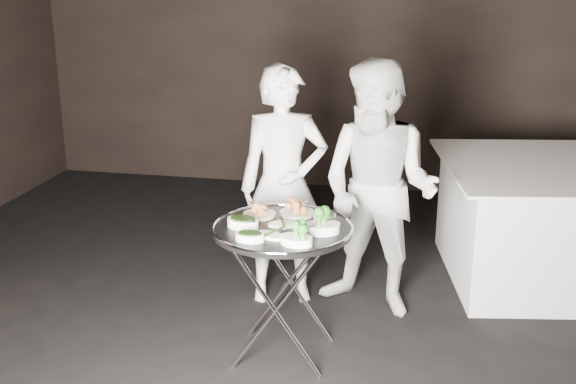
% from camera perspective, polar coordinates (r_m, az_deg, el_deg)
% --- Properties ---
extents(floor, '(6.00, 7.00, 0.05)m').
position_cam_1_polar(floor, '(4.27, -3.01, -13.49)').
color(floor, black).
rests_on(floor, ground).
extents(wall_back, '(6.00, 0.05, 3.00)m').
position_cam_1_polar(wall_back, '(7.16, 4.03, 12.10)').
color(wall_back, black).
rests_on(wall_back, floor).
extents(tray_stand, '(0.53, 0.45, 0.78)m').
position_cam_1_polar(tray_stand, '(4.12, -0.42, -7.47)').
color(tray_stand, silver).
rests_on(tray_stand, floor).
extents(serving_tray, '(0.79, 0.79, 0.04)m').
position_cam_1_polar(serving_tray, '(3.98, -0.44, -2.91)').
color(serving_tray, black).
rests_on(serving_tray, tray_stand).
extents(potato_plate_a, '(0.19, 0.19, 0.07)m').
position_cam_1_polar(potato_plate_a, '(4.14, -2.28, -1.50)').
color(potato_plate_a, beige).
rests_on(potato_plate_a, serving_tray).
extents(potato_plate_b, '(0.20, 0.20, 0.07)m').
position_cam_1_polar(potato_plate_b, '(4.16, 0.73, -1.37)').
color(potato_plate_b, beige).
rests_on(potato_plate_b, serving_tray).
extents(greens_bowl, '(0.13, 0.13, 0.07)m').
position_cam_1_polar(greens_bowl, '(4.04, 2.92, -1.97)').
color(greens_bowl, white).
rests_on(greens_bowl, serving_tray).
extents(asparagus_plate_a, '(0.18, 0.14, 0.03)m').
position_cam_1_polar(asparagus_plate_a, '(3.99, -0.43, -2.49)').
color(asparagus_plate_a, white).
rests_on(asparagus_plate_a, serving_tray).
extents(asparagus_plate_b, '(0.19, 0.16, 0.03)m').
position_cam_1_polar(asparagus_plate_b, '(3.83, -1.38, -3.36)').
color(asparagus_plate_b, white).
rests_on(asparagus_plate_b, serving_tray).
extents(spinach_bowl_a, '(0.21, 0.17, 0.08)m').
position_cam_1_polar(spinach_bowl_a, '(3.96, -3.58, -2.34)').
color(spinach_bowl_a, white).
rests_on(spinach_bowl_a, serving_tray).
extents(spinach_bowl_b, '(0.16, 0.10, 0.06)m').
position_cam_1_polar(spinach_bowl_b, '(3.77, -3.03, -3.47)').
color(spinach_bowl_b, white).
rests_on(spinach_bowl_b, serving_tray).
extents(broccoli_bowl_a, '(0.24, 0.20, 0.08)m').
position_cam_1_polar(broccoli_bowl_a, '(3.89, 2.69, -2.69)').
color(broccoli_bowl_a, white).
rests_on(broccoli_bowl_a, serving_tray).
extents(broccoli_bowl_b, '(0.20, 0.17, 0.07)m').
position_cam_1_polar(broccoli_bowl_b, '(3.72, 0.68, -3.70)').
color(broccoli_bowl_b, white).
rests_on(broccoli_bowl_b, serving_tray).
extents(serving_utensils, '(0.59, 0.45, 0.01)m').
position_cam_1_polar(serving_utensils, '(4.02, -0.00, -1.73)').
color(serving_utensils, silver).
rests_on(serving_utensils, serving_tray).
extents(waiter_left, '(0.66, 0.52, 1.58)m').
position_cam_1_polar(waiter_left, '(4.72, -0.35, 0.49)').
color(waiter_left, silver).
rests_on(waiter_left, floor).
extents(waiter_right, '(0.96, 0.85, 1.64)m').
position_cam_1_polar(waiter_right, '(4.57, 7.19, 0.13)').
color(waiter_right, silver).
rests_on(waiter_right, floor).
extents(dining_table, '(1.49, 1.49, 0.85)m').
position_cam_1_polar(dining_table, '(5.45, 19.81, -2.23)').
color(dining_table, silver).
rests_on(dining_table, floor).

